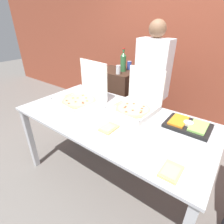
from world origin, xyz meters
The scene contains 13 objects.
ground_plane centered at (0.00, 0.00, 0.00)m, with size 16.00×16.00×0.00m, color slate.
brick_wall_behind centered at (0.00, 1.70, 1.40)m, with size 10.00×0.06×2.80m.
buffet_table centered at (0.00, 0.00, 0.76)m, with size 1.95×0.99×0.86m.
pizza_box_far_right centered at (-0.49, 0.08, 0.94)m, with size 0.51×0.52×0.45m.
pizza_box_far_left centered at (0.12, 0.27, 0.93)m, with size 0.45×0.47×0.42m.
paper_plate_front_right centered at (0.74, -0.36, 0.87)m, with size 0.21×0.21×0.03m.
paper_plate_front_left centered at (0.12, -0.21, 0.87)m, with size 0.25×0.25×0.03m.
veggie_tray centered at (0.67, 0.26, 0.88)m, with size 0.39×0.28×0.05m.
sideboard_podium centered at (-0.61, 0.93, 0.52)m, with size 0.60×0.46×1.04m.
soda_bottle centered at (-0.51, 0.95, 1.18)m, with size 0.08×0.08×0.33m.
soda_can_silver centered at (-0.48, 0.78, 1.10)m, with size 0.07×0.07×0.12m.
soda_can_colored centered at (-0.50, 1.10, 1.10)m, with size 0.07×0.07×0.12m.
person_guest_cap centered at (0.03, 0.80, 0.91)m, with size 0.40×0.22×1.73m.
Camera 1 is at (0.93, -1.22, 1.73)m, focal length 28.00 mm.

